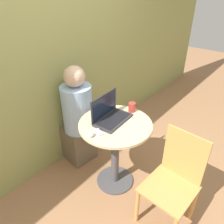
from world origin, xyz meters
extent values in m
plane|color=#9E704C|center=(0.00, 0.00, 0.00)|extent=(12.00, 12.00, 0.00)
cube|color=#939956|center=(0.00, 0.78, 1.30)|extent=(7.00, 0.05, 2.60)
cylinder|color=#4C4C51|center=(0.00, 0.00, 0.01)|extent=(0.40, 0.40, 0.02)
cylinder|color=#4C4C51|center=(0.00, 0.00, 0.38)|extent=(0.08, 0.08, 0.73)
cylinder|color=beige|center=(0.00, 0.00, 0.76)|extent=(0.69, 0.69, 0.02)
cube|color=#2D2D33|center=(0.02, 0.04, 0.78)|extent=(0.39, 0.24, 0.02)
cube|color=black|center=(0.02, 0.04, 0.79)|extent=(0.34, 0.19, 0.00)
cube|color=#2D2D33|center=(0.01, 0.15, 0.91)|extent=(0.38, 0.04, 0.23)
cube|color=#141E33|center=(0.01, 0.14, 0.91)|extent=(0.35, 0.03, 0.20)
cube|color=silver|center=(-0.21, 0.02, 0.78)|extent=(0.08, 0.11, 0.02)
ellipsoid|color=#B2B2B7|center=(-0.29, 0.03, 0.79)|extent=(0.06, 0.05, 0.04)
cylinder|color=#B2382D|center=(0.28, 0.01, 0.82)|extent=(0.07, 0.07, 0.10)
torus|color=#B2382D|center=(0.32, 0.01, 0.82)|extent=(0.07, 0.01, 0.07)
cylinder|color=tan|center=(-0.24, -0.45, 0.21)|extent=(0.04, 0.04, 0.41)
cylinder|color=tan|center=(0.11, -0.47, 0.21)|extent=(0.04, 0.04, 0.41)
cylinder|color=tan|center=(0.09, -0.82, 0.21)|extent=(0.04, 0.04, 0.41)
cube|color=tan|center=(-0.07, -0.64, 0.42)|extent=(0.42, 0.42, 0.02)
cube|color=tan|center=(0.12, -0.65, 0.67)|extent=(0.04, 0.37, 0.47)
cube|color=brown|center=(0.03, 0.66, 0.23)|extent=(0.37, 0.50, 0.45)
cylinder|color=#9EBCE5|center=(0.02, 0.55, 0.72)|extent=(0.33, 0.33, 0.53)
sphere|color=beige|center=(0.02, 0.55, 1.09)|extent=(0.22, 0.22, 0.22)
camera|label=1|loc=(-1.32, -1.05, 1.93)|focal=35.00mm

